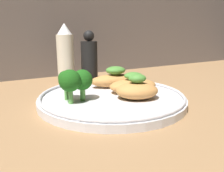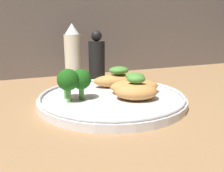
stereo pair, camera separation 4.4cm
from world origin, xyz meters
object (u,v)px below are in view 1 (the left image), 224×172
(plate, at_px, (112,97))
(pepper_grinder, at_px, (89,59))
(sauce_bottle, at_px, (66,56))
(broccoli_bunch, at_px, (74,81))

(plate, relative_size, pepper_grinder, 2.02)
(sauce_bottle, bearing_deg, broccoli_bunch, -104.64)
(sauce_bottle, height_order, pepper_grinder, sauce_bottle)
(broccoli_bunch, bearing_deg, pepper_grinder, 59.23)
(broccoli_bunch, xyz_separation_m, pepper_grinder, (0.13, 0.21, 0.01))
(sauce_bottle, xyz_separation_m, pepper_grinder, (0.07, 0.00, -0.01))
(plate, xyz_separation_m, sauce_bottle, (-0.02, 0.21, 0.07))
(plate, relative_size, sauce_bottle, 1.80)
(broccoli_bunch, bearing_deg, plate, 0.32)
(plate, distance_m, pepper_grinder, 0.22)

